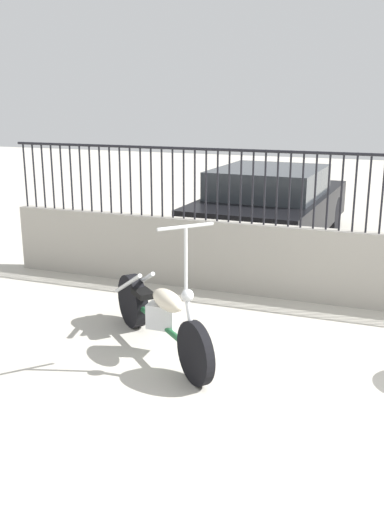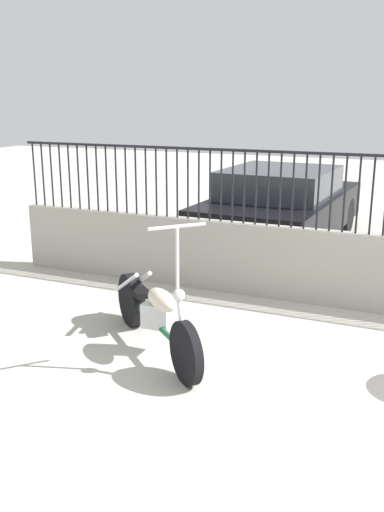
{
  "view_description": "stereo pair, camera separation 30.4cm",
  "coord_description": "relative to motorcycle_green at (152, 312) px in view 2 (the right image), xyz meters",
  "views": [
    {
      "loc": [
        -0.22,
        -3.9,
        2.41
      ],
      "look_at": [
        -2.38,
        1.83,
        0.7
      ],
      "focal_mm": 40.0,
      "sensor_mm": 36.0,
      "label": 1
    },
    {
      "loc": [
        0.06,
        -3.79,
        2.41
      ],
      "look_at": [
        -2.38,
        1.83,
        0.7
      ],
      "focal_mm": 40.0,
      "sensor_mm": 36.0,
      "label": 2
    }
  ],
  "objects": [
    {
      "name": "motorcycle_green",
      "position": [
        0.0,
        0.0,
        0.0
      ],
      "size": [
        1.62,
        1.49,
        1.39
      ],
      "rotation": [
        0.0,
        0.0,
        -0.74
      ],
      "color": "black",
      "rests_on": "ground_plane"
    },
    {
      "name": "car_black",
      "position": [
        0.07,
        4.6,
        0.29
      ],
      "size": [
        2.03,
        4.14,
        1.29
      ],
      "rotation": [
        0.0,
        0.0,
        1.52
      ],
      "color": "black",
      "rests_on": "ground_plane"
    }
  ]
}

